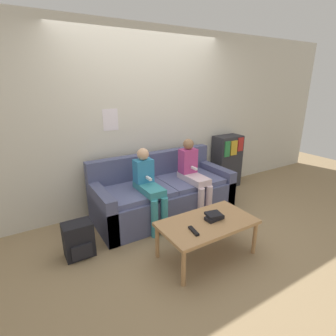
{
  "coord_description": "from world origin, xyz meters",
  "views": [
    {
      "loc": [
        -1.74,
        -2.46,
        1.85
      ],
      "look_at": [
        0.0,
        0.4,
        0.74
      ],
      "focal_mm": 28.0,
      "sensor_mm": 36.0,
      "label": 1
    }
  ],
  "objects_px": {
    "coffee_table": "(207,225)",
    "couch": "(163,195)",
    "person_right": "(193,174)",
    "backpack": "(79,240)",
    "person_left": "(149,185)",
    "tv_remote": "(194,231)",
    "bookshelf": "(227,161)"
  },
  "relations": [
    {
      "from": "bookshelf",
      "to": "couch",
      "type": "bearing_deg",
      "value": -168.16
    },
    {
      "from": "person_right",
      "to": "couch",
      "type": "bearing_deg",
      "value": 151.45
    },
    {
      "from": "couch",
      "to": "backpack",
      "type": "xyz_separation_m",
      "value": [
        -1.3,
        -0.38,
        -0.09
      ]
    },
    {
      "from": "person_left",
      "to": "backpack",
      "type": "xyz_separation_m",
      "value": [
        -0.96,
        -0.17,
        -0.39
      ]
    },
    {
      "from": "person_right",
      "to": "backpack",
      "type": "height_order",
      "value": "person_right"
    },
    {
      "from": "coffee_table",
      "to": "tv_remote",
      "type": "height_order",
      "value": "tv_remote"
    },
    {
      "from": "coffee_table",
      "to": "person_right",
      "type": "xyz_separation_m",
      "value": [
        0.47,
        0.89,
        0.23
      ]
    },
    {
      "from": "coffee_table",
      "to": "couch",
      "type": "bearing_deg",
      "value": 85.25
    },
    {
      "from": "coffee_table",
      "to": "tv_remote",
      "type": "distance_m",
      "value": 0.27
    },
    {
      "from": "coffee_table",
      "to": "tv_remote",
      "type": "xyz_separation_m",
      "value": [
        -0.25,
        -0.09,
        0.05
      ]
    },
    {
      "from": "person_left",
      "to": "tv_remote",
      "type": "height_order",
      "value": "person_left"
    },
    {
      "from": "person_right",
      "to": "bookshelf",
      "type": "xyz_separation_m",
      "value": [
        1.14,
        0.53,
        -0.13
      ]
    },
    {
      "from": "backpack",
      "to": "person_left",
      "type": "bearing_deg",
      "value": 9.89
    },
    {
      "from": "coffee_table",
      "to": "person_right",
      "type": "relative_size",
      "value": 0.96
    },
    {
      "from": "backpack",
      "to": "tv_remote",
      "type": "bearing_deg",
      "value": -40.2
    },
    {
      "from": "couch",
      "to": "coffee_table",
      "type": "height_order",
      "value": "couch"
    },
    {
      "from": "person_right",
      "to": "backpack",
      "type": "bearing_deg",
      "value": -174.07
    },
    {
      "from": "tv_remote",
      "to": "backpack",
      "type": "distance_m",
      "value": 1.27
    },
    {
      "from": "tv_remote",
      "to": "bookshelf",
      "type": "relative_size",
      "value": 0.19
    },
    {
      "from": "bookshelf",
      "to": "backpack",
      "type": "xyz_separation_m",
      "value": [
        -2.82,
        -0.7,
        -0.28
      ]
    },
    {
      "from": "couch",
      "to": "bookshelf",
      "type": "bearing_deg",
      "value": 11.84
    },
    {
      "from": "coffee_table",
      "to": "person_right",
      "type": "distance_m",
      "value": 1.04
    },
    {
      "from": "tv_remote",
      "to": "backpack",
      "type": "bearing_deg",
      "value": 148.05
    },
    {
      "from": "coffee_table",
      "to": "bookshelf",
      "type": "distance_m",
      "value": 2.15
    },
    {
      "from": "person_left",
      "to": "tv_remote",
      "type": "distance_m",
      "value": 0.99
    },
    {
      "from": "bookshelf",
      "to": "person_left",
      "type": "bearing_deg",
      "value": -164.01
    },
    {
      "from": "couch",
      "to": "tv_remote",
      "type": "relative_size",
      "value": 11.36
    },
    {
      "from": "coffee_table",
      "to": "bookshelf",
      "type": "height_order",
      "value": "bookshelf"
    },
    {
      "from": "person_right",
      "to": "tv_remote",
      "type": "distance_m",
      "value": 1.23
    },
    {
      "from": "person_right",
      "to": "tv_remote",
      "type": "height_order",
      "value": "person_right"
    },
    {
      "from": "bookshelf",
      "to": "backpack",
      "type": "height_order",
      "value": "bookshelf"
    },
    {
      "from": "tv_remote",
      "to": "bookshelf",
      "type": "distance_m",
      "value": 2.4
    }
  ]
}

